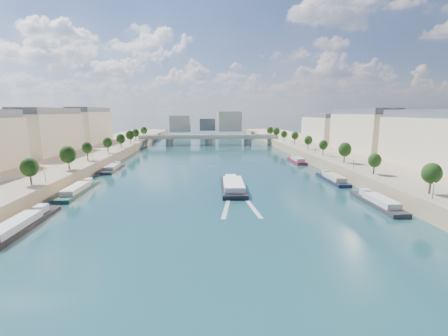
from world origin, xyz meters
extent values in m
plane|color=#0B2B33|center=(0.00, 100.00, 0.00)|extent=(700.00, 700.00, 0.00)
cube|color=#9E8460|center=(-72.00, 100.00, 2.50)|extent=(44.00, 520.00, 5.00)
cube|color=#9E8460|center=(72.00, 100.00, 2.50)|extent=(44.00, 520.00, 5.00)
cube|color=gray|center=(-57.00, 100.00, 5.05)|extent=(14.00, 520.00, 0.10)
cube|color=gray|center=(57.00, 100.00, 5.05)|extent=(14.00, 520.00, 0.10)
cylinder|color=#382B1E|center=(-55.00, 66.00, 6.91)|extent=(0.50, 0.50, 3.82)
ellipsoid|color=#153311|center=(-55.00, 66.00, 10.50)|extent=(4.80, 4.80, 5.52)
cylinder|color=#382B1E|center=(-55.00, 90.00, 6.91)|extent=(0.50, 0.50, 3.82)
ellipsoid|color=#153311|center=(-55.00, 90.00, 10.50)|extent=(4.80, 4.80, 5.52)
cylinder|color=#382B1E|center=(-55.00, 114.00, 6.91)|extent=(0.50, 0.50, 3.82)
ellipsoid|color=#153311|center=(-55.00, 114.00, 10.50)|extent=(4.80, 4.80, 5.52)
cylinder|color=#382B1E|center=(-55.00, 138.00, 6.91)|extent=(0.50, 0.50, 3.82)
ellipsoid|color=#153311|center=(-55.00, 138.00, 10.50)|extent=(4.80, 4.80, 5.52)
cylinder|color=#382B1E|center=(-55.00, 162.00, 6.91)|extent=(0.50, 0.50, 3.82)
ellipsoid|color=#153311|center=(-55.00, 162.00, 10.50)|extent=(4.80, 4.80, 5.52)
cylinder|color=#382B1E|center=(-55.00, 186.00, 6.91)|extent=(0.50, 0.50, 3.82)
ellipsoid|color=#153311|center=(-55.00, 186.00, 10.50)|extent=(4.80, 4.80, 5.52)
cylinder|color=#382B1E|center=(-55.00, 210.00, 6.91)|extent=(0.50, 0.50, 3.82)
ellipsoid|color=#153311|center=(-55.00, 210.00, 10.50)|extent=(4.80, 4.80, 5.52)
cylinder|color=#382B1E|center=(-55.00, 234.00, 6.91)|extent=(0.50, 0.50, 3.82)
ellipsoid|color=#153311|center=(-55.00, 234.00, 10.50)|extent=(4.80, 4.80, 5.52)
cylinder|color=#382B1E|center=(55.00, 50.00, 6.91)|extent=(0.50, 0.50, 3.82)
ellipsoid|color=#153311|center=(55.00, 50.00, 10.50)|extent=(4.80, 4.80, 5.52)
cylinder|color=#382B1E|center=(55.00, 74.00, 6.91)|extent=(0.50, 0.50, 3.82)
ellipsoid|color=#153311|center=(55.00, 74.00, 10.50)|extent=(4.80, 4.80, 5.52)
cylinder|color=#382B1E|center=(55.00, 98.00, 6.91)|extent=(0.50, 0.50, 3.82)
ellipsoid|color=#153311|center=(55.00, 98.00, 10.50)|extent=(4.80, 4.80, 5.52)
cylinder|color=#382B1E|center=(55.00, 122.00, 6.91)|extent=(0.50, 0.50, 3.82)
ellipsoid|color=#153311|center=(55.00, 122.00, 10.50)|extent=(4.80, 4.80, 5.52)
cylinder|color=#382B1E|center=(55.00, 146.00, 6.91)|extent=(0.50, 0.50, 3.82)
ellipsoid|color=#153311|center=(55.00, 146.00, 10.50)|extent=(4.80, 4.80, 5.52)
cylinder|color=#382B1E|center=(55.00, 170.00, 6.91)|extent=(0.50, 0.50, 3.82)
ellipsoid|color=#153311|center=(55.00, 170.00, 10.50)|extent=(4.80, 4.80, 5.52)
cylinder|color=#382B1E|center=(55.00, 194.00, 6.91)|extent=(0.50, 0.50, 3.82)
ellipsoid|color=#153311|center=(55.00, 194.00, 10.50)|extent=(4.80, 4.80, 5.52)
cylinder|color=#382B1E|center=(55.00, 218.00, 6.91)|extent=(0.50, 0.50, 3.82)
ellipsoid|color=#153311|center=(55.00, 218.00, 10.50)|extent=(4.80, 4.80, 5.52)
cylinder|color=#382B1E|center=(55.00, 242.00, 6.91)|extent=(0.50, 0.50, 3.82)
ellipsoid|color=#153311|center=(55.00, 242.00, 10.50)|extent=(4.80, 4.80, 5.52)
cylinder|color=black|center=(-52.50, 70.00, 7.00)|extent=(0.14, 0.14, 4.00)
sphere|color=#FFE5B2|center=(-52.50, 70.00, 9.10)|extent=(0.36, 0.36, 0.36)
cylinder|color=black|center=(-52.50, 110.00, 7.00)|extent=(0.14, 0.14, 4.00)
sphere|color=#FFE5B2|center=(-52.50, 110.00, 9.10)|extent=(0.36, 0.36, 0.36)
cylinder|color=black|center=(-52.50, 150.00, 7.00)|extent=(0.14, 0.14, 4.00)
sphere|color=#FFE5B2|center=(-52.50, 150.00, 9.10)|extent=(0.36, 0.36, 0.36)
cylinder|color=black|center=(-52.50, 190.00, 7.00)|extent=(0.14, 0.14, 4.00)
sphere|color=#FFE5B2|center=(-52.50, 190.00, 9.10)|extent=(0.36, 0.36, 0.36)
cylinder|color=black|center=(52.50, 45.00, 7.00)|extent=(0.14, 0.14, 4.00)
sphere|color=#FFE5B2|center=(52.50, 45.00, 9.10)|extent=(0.36, 0.36, 0.36)
cylinder|color=black|center=(52.50, 85.00, 7.00)|extent=(0.14, 0.14, 4.00)
sphere|color=#FFE5B2|center=(52.50, 85.00, 9.10)|extent=(0.36, 0.36, 0.36)
cylinder|color=black|center=(52.50, 125.00, 7.00)|extent=(0.14, 0.14, 4.00)
sphere|color=#FFE5B2|center=(52.50, 125.00, 9.10)|extent=(0.36, 0.36, 0.36)
cylinder|color=black|center=(52.50, 165.00, 7.00)|extent=(0.14, 0.14, 4.00)
sphere|color=#FFE5B2|center=(52.50, 165.00, 9.10)|extent=(0.36, 0.36, 0.36)
cylinder|color=black|center=(52.50, 205.00, 7.00)|extent=(0.14, 0.14, 4.00)
sphere|color=#FFE5B2|center=(52.50, 205.00, 9.10)|extent=(0.36, 0.36, 0.36)
cube|color=beige|center=(-85.00, 141.00, 15.00)|extent=(16.00, 52.00, 20.00)
cube|color=#474C54|center=(-85.00, 141.00, 26.60)|extent=(14.72, 50.44, 3.20)
cube|color=beige|center=(-85.00, 199.00, 15.00)|extent=(16.00, 52.00, 20.00)
cube|color=#474C54|center=(-85.00, 199.00, 26.60)|extent=(14.72, 50.44, 3.20)
cube|color=beige|center=(85.00, 83.00, 15.00)|extent=(16.00, 52.00, 20.00)
cube|color=#474C54|center=(85.00, 83.00, 26.60)|extent=(14.72, 50.44, 3.20)
cube|color=beige|center=(85.00, 141.00, 15.00)|extent=(16.00, 52.00, 20.00)
cube|color=#474C54|center=(85.00, 141.00, 26.60)|extent=(14.72, 50.44, 3.20)
cube|color=beige|center=(85.00, 199.00, 15.00)|extent=(16.00, 52.00, 20.00)
cube|color=#474C54|center=(85.00, 199.00, 26.60)|extent=(14.72, 50.44, 3.20)
cube|color=beige|center=(-30.00, 310.00, 14.00)|extent=(22.00, 18.00, 18.00)
cube|color=beige|center=(25.00, 320.00, 16.00)|extent=(26.00, 20.00, 22.00)
cube|color=#474C54|center=(0.00, 335.00, 12.00)|extent=(18.00, 16.00, 14.00)
cube|color=#C1B79E|center=(0.00, 221.75, 6.20)|extent=(112.00, 11.00, 2.20)
cube|color=#C1B79E|center=(0.00, 216.75, 7.70)|extent=(112.00, 0.80, 0.90)
cube|color=#C1B79E|center=(0.00, 226.75, 7.70)|extent=(112.00, 0.80, 0.90)
cylinder|color=#C1B79E|center=(-32.00, 221.75, 2.50)|extent=(6.40, 6.40, 5.00)
cylinder|color=#C1B79E|center=(0.00, 221.75, 2.50)|extent=(6.40, 6.40, 5.00)
cylinder|color=#C1B79E|center=(32.00, 221.75, 2.50)|extent=(6.40, 6.40, 5.00)
cube|color=#C1B79E|center=(-52.00, 221.75, 2.50)|extent=(6.00, 12.00, 5.00)
cube|color=#C1B79E|center=(52.00, 221.75, 2.50)|extent=(6.00, 12.00, 5.00)
cube|color=black|center=(6.01, 77.69, 0.39)|extent=(8.88, 28.06, 1.99)
cube|color=white|center=(6.01, 75.47, 2.28)|extent=(7.12, 18.29, 1.79)
cube|color=white|center=(6.01, 86.03, 2.29)|extent=(4.08, 3.47, 1.80)
cube|color=silver|center=(2.81, 60.69, 0.02)|extent=(5.22, 25.87, 0.04)
cube|color=silver|center=(9.21, 60.69, 0.02)|extent=(3.49, 26.00, 0.04)
cube|color=black|center=(-45.50, 44.48, 0.30)|extent=(5.00, 28.19, 1.80)
cube|color=#B4B7C1|center=(-45.50, 42.22, 2.00)|extent=(4.10, 15.51, 1.60)
cube|color=#B4B7C1|center=(-45.50, 52.94, 2.10)|extent=(2.50, 3.38, 1.80)
cube|color=#1B443A|center=(-45.50, 76.26, 0.30)|extent=(5.00, 26.32, 1.80)
cube|color=beige|center=(-45.50, 74.16, 2.00)|extent=(4.10, 14.47, 1.60)
cube|color=beige|center=(-45.50, 84.16, 2.10)|extent=(2.50, 3.16, 1.80)
cube|color=#2A2B2D|center=(-45.50, 115.03, 0.30)|extent=(5.00, 21.96, 1.80)
cube|color=#95959D|center=(-45.50, 113.27, 2.00)|extent=(4.10, 12.08, 1.60)
cube|color=#95959D|center=(-45.50, 121.62, 2.10)|extent=(2.50, 2.64, 1.80)
cube|color=#2A2A2D|center=(45.50, 56.38, 0.30)|extent=(5.00, 22.54, 1.80)
cube|color=silver|center=(45.50, 54.58, 2.00)|extent=(4.10, 12.40, 1.60)
cube|color=silver|center=(45.50, 63.14, 2.10)|extent=(2.50, 2.70, 1.80)
cube|color=#171D33|center=(45.50, 86.91, 0.30)|extent=(5.00, 21.99, 1.80)
cube|color=#BAB58B|center=(45.50, 85.15, 2.00)|extent=(4.10, 12.09, 1.60)
cube|color=#BAB58B|center=(45.50, 93.50, 2.10)|extent=(2.50, 2.64, 1.80)
cube|color=maroon|center=(45.50, 132.25, 0.30)|extent=(5.00, 20.68, 1.80)
cube|color=#ABB2B8|center=(45.50, 130.59, 2.00)|extent=(4.10, 11.38, 1.60)
cube|color=#ABB2B8|center=(45.50, 138.45, 2.10)|extent=(2.50, 2.48, 1.80)
camera|label=1|loc=(-3.63, -22.85, 26.24)|focal=24.00mm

